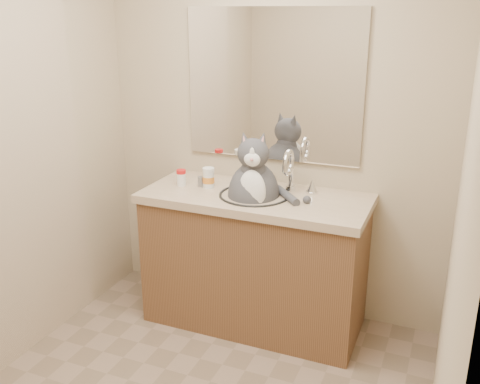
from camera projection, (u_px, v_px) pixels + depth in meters
name	position (u px, v px, depth m)	size (l,w,h in m)	color
room	(172.00, 184.00, 2.19)	(2.22, 2.52, 2.42)	gray
vanity	(255.00, 257.00, 3.27)	(1.34, 0.59, 1.12)	brown
mirror	(273.00, 86.00, 3.19)	(1.10, 0.02, 0.90)	white
shower_curtain	(2.00, 186.00, 2.71)	(0.02, 1.30, 1.93)	#C6B296
cat	(254.00, 190.00, 3.11)	(0.50, 0.40, 0.60)	#444449
pill_bottle_redcap	(181.00, 178.00, 3.29)	(0.06, 0.06, 0.10)	white
pill_bottle_orange	(209.00, 178.00, 3.25)	(0.09, 0.09, 0.12)	white
grey_canister	(201.00, 182.00, 3.28)	(0.04, 0.04, 0.06)	gray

